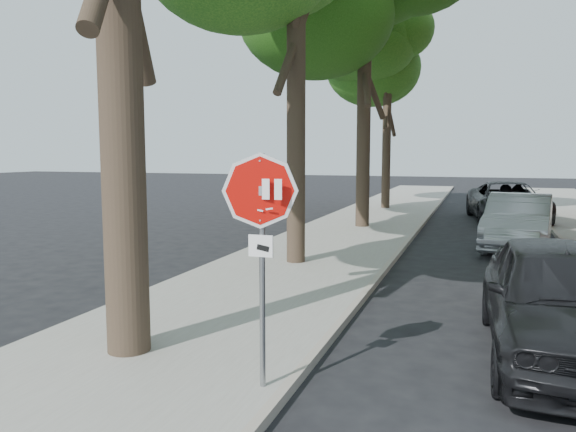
% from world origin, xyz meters
% --- Properties ---
extents(ground, '(120.00, 120.00, 0.00)m').
position_xyz_m(ground, '(0.00, 0.00, 0.00)').
color(ground, black).
rests_on(ground, ground).
extents(sidewalk_left, '(4.00, 55.00, 0.12)m').
position_xyz_m(sidewalk_left, '(-2.50, 12.00, 0.06)').
color(sidewalk_left, gray).
rests_on(sidewalk_left, ground).
extents(curb_left, '(0.12, 55.00, 0.13)m').
position_xyz_m(curb_left, '(-0.45, 12.00, 0.07)').
color(curb_left, '#9E9384').
rests_on(curb_left, ground).
extents(curb_right, '(0.12, 55.00, 0.13)m').
position_xyz_m(curb_right, '(3.95, 12.00, 0.07)').
color(curb_right, '#9E9384').
rests_on(curb_right, ground).
extents(stop_sign, '(0.76, 0.34, 2.61)m').
position_xyz_m(stop_sign, '(-0.70, -0.03, 1.95)').
color(stop_sign, gray).
rests_on(stop_sign, sidewalk_left).
extents(tree_far, '(5.29, 4.91, 9.33)m').
position_xyz_m(tree_far, '(-2.72, 21.11, 7.21)').
color(tree_far, black).
rests_on(tree_far, sidewalk_left).
extents(car_a, '(2.04, 4.76, 1.60)m').
position_xyz_m(car_a, '(2.60, 2.39, 0.80)').
color(car_a, black).
rests_on(car_a, ground).
extents(car_b, '(2.21, 4.89, 1.56)m').
position_xyz_m(car_b, '(2.60, 11.37, 0.78)').
color(car_b, '#94969C').
rests_on(car_b, ground).
extents(car_d, '(3.32, 5.96, 1.58)m').
position_xyz_m(car_d, '(2.58, 18.08, 0.79)').
color(car_d, black).
rests_on(car_d, ground).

